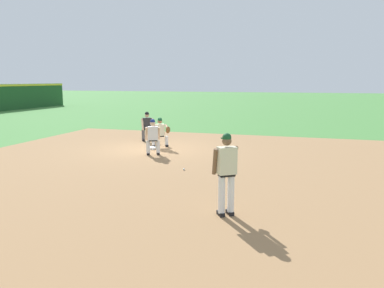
{
  "coord_description": "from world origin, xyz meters",
  "views": [
    {
      "loc": [
        -14.92,
        -6.37,
        2.98
      ],
      "look_at": [
        -4.96,
        -3.35,
        1.2
      ],
      "focal_mm": 35.0,
      "sensor_mm": 36.0,
      "label": 1
    }
  ],
  "objects_px": {
    "pitcher": "(227,169)",
    "umpire": "(147,125)",
    "first_baseman": "(161,131)",
    "baserunner": "(153,136)",
    "baseball": "(184,169)",
    "first_base_bag": "(152,148)"
  },
  "relations": [
    {
      "from": "baseball",
      "to": "umpire",
      "type": "bearing_deg",
      "value": 34.48
    },
    {
      "from": "baserunner",
      "to": "umpire",
      "type": "relative_size",
      "value": 1.0
    },
    {
      "from": "pitcher",
      "to": "umpire",
      "type": "xyz_separation_m",
      "value": [
        9.02,
        5.85,
        -0.27
      ]
    },
    {
      "from": "first_base_bag",
      "to": "umpire",
      "type": "distance_m",
      "value": 2.36
    },
    {
      "from": "umpire",
      "to": "first_baseman",
      "type": "bearing_deg",
      "value": -138.03
    },
    {
      "from": "first_baseman",
      "to": "baserunner",
      "type": "distance_m",
      "value": 1.78
    },
    {
      "from": "baserunner",
      "to": "umpire",
      "type": "height_order",
      "value": "same"
    },
    {
      "from": "first_baseman",
      "to": "pitcher",
      "type": "bearing_deg",
      "value": -148.98
    },
    {
      "from": "pitcher",
      "to": "first_base_bag",
      "type": "bearing_deg",
      "value": 34.15
    },
    {
      "from": "first_base_bag",
      "to": "baseball",
      "type": "height_order",
      "value": "first_base_bag"
    },
    {
      "from": "baseball",
      "to": "umpire",
      "type": "relative_size",
      "value": 0.05
    },
    {
      "from": "first_baseman",
      "to": "baserunner",
      "type": "bearing_deg",
      "value": -168.41
    },
    {
      "from": "baseball",
      "to": "umpire",
      "type": "height_order",
      "value": "umpire"
    },
    {
      "from": "baserunner",
      "to": "umpire",
      "type": "xyz_separation_m",
      "value": [
        3.16,
        1.63,
        0.0
      ]
    },
    {
      "from": "baserunner",
      "to": "baseball",
      "type": "bearing_deg",
      "value": -136.83
    },
    {
      "from": "baseball",
      "to": "baserunner",
      "type": "distance_m",
      "value": 3.03
    },
    {
      "from": "umpire",
      "to": "first_base_bag",
      "type": "bearing_deg",
      "value": -151.65
    },
    {
      "from": "baseball",
      "to": "first_baseman",
      "type": "bearing_deg",
      "value": 31.35
    },
    {
      "from": "first_base_bag",
      "to": "first_baseman",
      "type": "distance_m",
      "value": 0.91
    },
    {
      "from": "pitcher",
      "to": "first_baseman",
      "type": "relative_size",
      "value": 1.39
    },
    {
      "from": "umpire",
      "to": "baseball",
      "type": "bearing_deg",
      "value": -145.52
    },
    {
      "from": "pitcher",
      "to": "first_baseman",
      "type": "bearing_deg",
      "value": 31.02
    }
  ]
}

